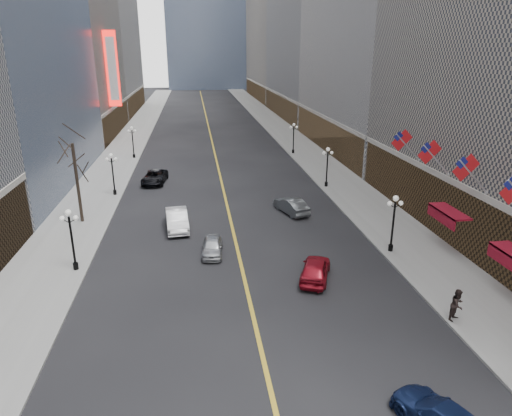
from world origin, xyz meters
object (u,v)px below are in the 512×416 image
object	(u,v)px
car_nb_near	(212,246)
car_sb_far	(291,206)
streetlamp_west_3	(133,139)
car_sb_mid	(315,269)
streetlamp_east_1	(394,218)
car_nb_far	(155,177)
streetlamp_east_2	(327,163)
car_nb_mid	(177,220)
streetlamp_east_3	(294,135)
streetlamp_west_2	(112,170)
streetlamp_west_1	(71,234)

from	to	relation	value
car_nb_near	car_sb_far	world-z (taller)	car_sb_far
streetlamp_west_3	car_sb_mid	bearing A→B (deg)	-67.14
streetlamp_east_1	car_nb_far	size ratio (longest dim) A/B	0.84
streetlamp_east_2	car_nb_mid	world-z (taller)	streetlamp_east_2
car_nb_near	car_sb_far	xyz separation A→B (m)	(8.00, 8.43, 0.10)
car_nb_far	car_sb_far	distance (m)	18.60
car_sb_far	car_nb_mid	bearing A→B (deg)	-4.40
streetlamp_east_3	streetlamp_west_2	size ratio (longest dim) A/B	1.00
car_nb_mid	streetlamp_east_1	bearing A→B (deg)	-28.76
streetlamp_east_2	car_sb_mid	size ratio (longest dim) A/B	1.00
car_sb_mid	streetlamp_east_2	bearing A→B (deg)	-86.64
streetlamp_east_2	car_nb_far	bearing A→B (deg)	167.36
streetlamp_east_1	car_sb_mid	world-z (taller)	streetlamp_east_1
car_nb_near	car_nb_far	world-z (taller)	car_nb_far
streetlamp_east_1	car_nb_far	xyz separation A→B (m)	(-19.66, 22.41, -2.15)
streetlamp_east_1	streetlamp_east_2	size ratio (longest dim) A/B	1.00
car_sb_mid	car_sb_far	xyz separation A→B (m)	(1.16, 13.48, -0.02)
streetlamp_west_1	car_nb_near	size ratio (longest dim) A/B	1.18
streetlamp_west_2	car_nb_near	world-z (taller)	streetlamp_west_2
streetlamp_east_1	streetlamp_west_3	size ratio (longest dim) A/B	1.00
streetlamp_west_2	car_nb_mid	distance (m)	12.90
car_nb_mid	streetlamp_west_1	bearing A→B (deg)	-138.49
streetlamp_east_2	streetlamp_west_2	xyz separation A→B (m)	(-23.60, 0.00, 0.00)
car_nb_mid	car_sb_mid	world-z (taller)	car_nb_mid
streetlamp_east_3	streetlamp_west_3	size ratio (longest dim) A/B	1.00
car_nb_near	car_nb_mid	size ratio (longest dim) A/B	0.73
streetlamp_east_2	car_nb_near	world-z (taller)	streetlamp_east_2
streetlamp_east_3	streetlamp_west_3	bearing A→B (deg)	180.00
streetlamp_west_2	car_sb_far	distance (m)	19.63
streetlamp_west_3	car_nb_mid	world-z (taller)	streetlamp_west_3
streetlamp_east_1	car_nb_mid	distance (m)	18.29
streetlamp_west_3	streetlamp_west_1	bearing A→B (deg)	-90.00
streetlamp_west_2	streetlamp_west_1	bearing A→B (deg)	-90.00
car_nb_mid	car_sb_mid	distance (m)	14.51
streetlamp_west_2	car_nb_near	xyz separation A→B (m)	(9.80, -16.43, -2.25)
streetlamp_west_2	car_sb_mid	distance (m)	27.25
car_nb_mid	car_sb_mid	size ratio (longest dim) A/B	1.15
streetlamp_west_1	streetlamp_west_2	xyz separation A→B (m)	(0.00, 18.00, 0.00)
car_sb_mid	streetlamp_east_1	bearing A→B (deg)	-132.13
streetlamp_east_3	car_nb_near	world-z (taller)	streetlamp_east_3
streetlamp_east_1	streetlamp_west_3	distance (m)	43.05
streetlamp_east_2	streetlamp_west_3	xyz separation A→B (m)	(-23.60, 18.00, 0.00)
streetlamp_west_3	car_sb_far	bearing A→B (deg)	-55.60
streetlamp_west_1	streetlamp_west_3	bearing A→B (deg)	90.00
car_sb_mid	streetlamp_west_2	bearing A→B (deg)	-30.92
streetlamp_west_3	car_nb_near	xyz separation A→B (m)	(9.80, -34.43, -2.25)
streetlamp_west_3	car_nb_mid	bearing A→B (deg)	-76.34
car_nb_far	car_sb_mid	distance (m)	28.84
streetlamp_east_3	car_nb_mid	world-z (taller)	streetlamp_east_3
streetlamp_east_2	streetlamp_east_3	distance (m)	18.00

